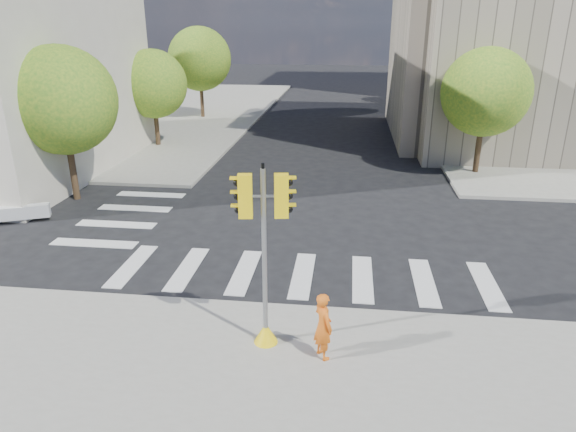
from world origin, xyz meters
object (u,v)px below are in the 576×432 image
object	(u,v)px
lamp_near	(479,73)
lamp_far	(439,57)
photographer	(323,326)
traffic_signal	(265,272)

from	to	relation	value
lamp_near	lamp_far	distance (m)	14.00
lamp_near	lamp_far	xyz separation A→B (m)	(0.00, 14.00, 0.00)
lamp_near	photographer	xyz separation A→B (m)	(-7.27, -20.16, -3.64)
lamp_far	traffic_signal	world-z (taller)	lamp_far
lamp_far	traffic_signal	xyz separation A→B (m)	(-8.62, -33.76, -2.61)
lamp_far	traffic_signal	distance (m)	34.94
lamp_far	photographer	xyz separation A→B (m)	(-7.27, -34.16, -3.64)
lamp_near	traffic_signal	size ratio (longest dim) A/B	1.88
traffic_signal	photographer	bearing A→B (deg)	-24.87
traffic_signal	lamp_far	bearing A→B (deg)	67.15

